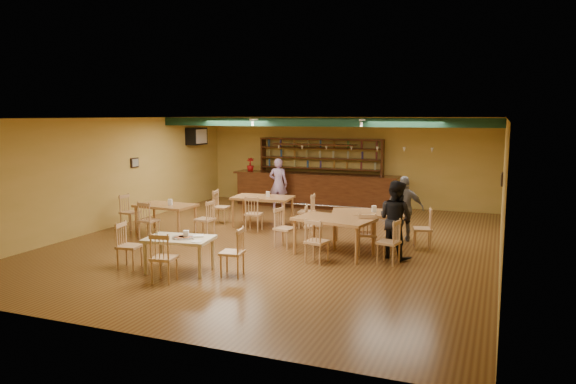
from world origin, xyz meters
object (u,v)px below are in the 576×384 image
at_px(dining_table_c, 166,219).
at_px(bar_counter, 314,190).
at_px(dining_table_d, 334,237).
at_px(patron_right_a, 396,219).
at_px(dining_table_b, 367,229).
at_px(dining_table_a, 263,211).
at_px(near_table, 180,255).
at_px(patron_bar, 278,184).

bearing_deg(dining_table_c, bar_counter, 69.25).
bearing_deg(dining_table_d, patron_right_a, 23.40).
distance_m(dining_table_b, dining_table_c, 5.28).
bearing_deg(bar_counter, dining_table_d, -67.45).
height_order(bar_counter, dining_table_a, bar_counter).
distance_m(dining_table_a, near_table, 4.79).
bearing_deg(dining_table_d, patron_bar, 135.31).
bearing_deg(dining_table_a, patron_right_a, -32.52).
height_order(dining_table_d, patron_bar, patron_bar).
bearing_deg(dining_table_b, dining_table_c, 171.63).
distance_m(dining_table_c, dining_table_d, 4.81).
bearing_deg(dining_table_d, near_table, -124.97).
xyz_separation_m(dining_table_c, patron_bar, (1.36, 4.45, 0.46)).
bearing_deg(patron_bar, near_table, 89.76).
relative_size(patron_bar, patron_right_a, 0.99).
distance_m(dining_table_a, dining_table_d, 3.70).
xyz_separation_m(bar_counter, patron_bar, (-0.97, -0.83, 0.27)).
distance_m(dining_table_c, near_table, 3.76).
bearing_deg(near_table, dining_table_b, 41.44).
height_order(dining_table_b, near_table, dining_table_b).
xyz_separation_m(dining_table_c, patron_right_a, (6.06, -0.34, 0.47)).
distance_m(dining_table_a, patron_bar, 2.74).
distance_m(dining_table_b, patron_right_a, 1.21).
bearing_deg(dining_table_c, patron_right_a, -0.17).
distance_m(bar_counter, near_table, 8.24).
xyz_separation_m(dining_table_b, patron_right_a, (0.80, -0.80, 0.43)).
distance_m(bar_counter, patron_right_a, 6.75).
height_order(bar_counter, patron_right_a, patron_right_a).
bearing_deg(near_table, bar_counter, 82.11).
xyz_separation_m(bar_counter, dining_table_a, (-0.35, -3.46, -0.16)).
relative_size(near_table, patron_bar, 0.77).
height_order(dining_table_c, dining_table_d, dining_table_d).
bearing_deg(patron_right_a, dining_table_c, 24.54).
xyz_separation_m(near_table, patron_bar, (-0.95, 7.41, 0.49)).
xyz_separation_m(bar_counter, near_table, (-0.01, -8.24, -0.22)).
bearing_deg(dining_table_b, patron_bar, 121.05).
relative_size(bar_counter, patron_bar, 3.36).
relative_size(dining_table_c, patron_right_a, 0.89).
height_order(near_table, patron_right_a, patron_right_a).
relative_size(dining_table_c, patron_bar, 0.90).
bearing_deg(dining_table_a, bar_counter, 79.53).
distance_m(dining_table_c, patron_bar, 4.67).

